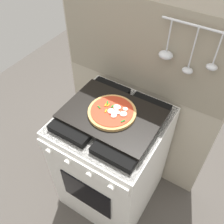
% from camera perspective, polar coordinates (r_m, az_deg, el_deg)
% --- Properties ---
extents(ground_plane, '(4.00, 4.00, 0.00)m').
position_cam_1_polar(ground_plane, '(2.16, 0.00, -17.18)').
color(ground_plane, '#4C4742').
extents(kitchen_backsplash, '(1.10, 0.09, 1.55)m').
position_cam_1_polar(kitchen_backsplash, '(1.71, 6.02, 3.66)').
color(kitchen_backsplash, '#B2A893').
rests_on(kitchen_backsplash, ground_plane).
extents(stove, '(0.60, 0.64, 0.90)m').
position_cam_1_polar(stove, '(1.77, -0.03, -10.72)').
color(stove, white).
rests_on(stove, ground_plane).
extents(baking_tray, '(0.54, 0.38, 0.02)m').
position_cam_1_polar(baking_tray, '(1.41, 0.00, -0.50)').
color(baking_tray, black).
rests_on(baking_tray, stove).
extents(pizza_left, '(0.27, 0.27, 0.03)m').
position_cam_1_polar(pizza_left, '(1.40, 0.31, 0.08)').
color(pizza_left, tan).
rests_on(pizza_left, baking_tray).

